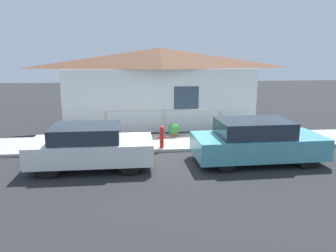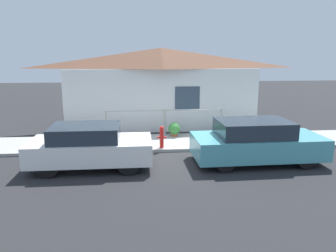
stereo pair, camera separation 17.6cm
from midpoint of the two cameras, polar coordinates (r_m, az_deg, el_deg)
ground_plane at (r=11.74m, az=-0.08°, el=-4.60°), size 60.00×60.00×0.00m
sidewalk at (r=12.84m, az=-0.63°, el=-2.85°), size 24.00×2.33×0.11m
house at (r=15.26m, az=-1.72°, el=10.79°), size 9.03×2.23×3.72m
fence at (r=13.67m, az=-1.05°, el=0.93°), size 4.90×0.10×1.09m
car_left at (r=10.29m, az=-13.80°, el=-3.50°), size 3.69×1.74×1.34m
car_right at (r=10.90m, az=14.72°, el=-2.61°), size 4.14×1.87×1.39m
fire_hydrant at (r=11.83m, az=-1.54°, el=-1.83°), size 0.35×0.16×0.80m
potted_plant_near_hydrant at (r=13.46m, az=0.62°, el=-0.55°), size 0.49×0.49×0.57m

